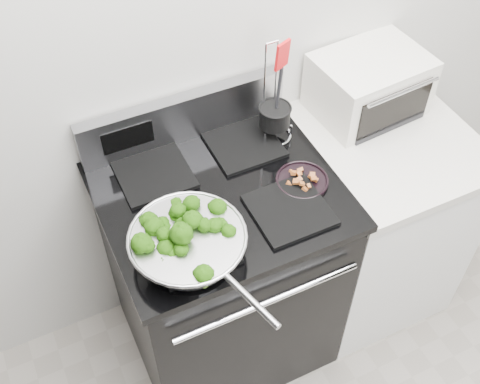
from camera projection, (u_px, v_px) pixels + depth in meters
back_wall at (257, 14)px, 1.99m from camera, size 4.00×0.02×2.70m
gas_range at (222, 271)px, 2.34m from camera, size 0.79×0.69×1.13m
counter at (369, 217)px, 2.56m from camera, size 0.62×0.68×0.92m
skillet at (188, 243)px, 1.79m from camera, size 0.36×0.56×0.08m
broccoli_pile at (187, 239)px, 1.77m from camera, size 0.28×0.28×0.10m
bacon_plate at (302, 178)px, 2.01m from camera, size 0.18×0.18×0.04m
utensil_holder at (274, 121)px, 2.13m from camera, size 0.13×0.13×0.40m
toaster_oven at (369, 84)px, 2.24m from camera, size 0.42×0.33×0.23m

